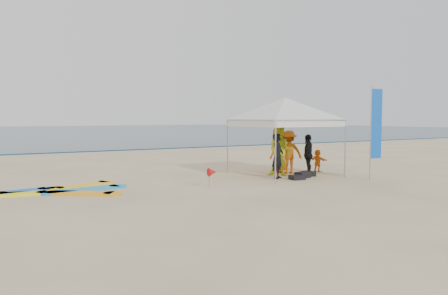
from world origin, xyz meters
TOP-DOWN VIEW (x-y plane):
  - ground at (0.00, 0.00)m, footprint 120.00×120.00m
  - ocean at (0.00, 60.00)m, footprint 160.00×84.00m
  - shoreline_foam at (0.00, 18.20)m, footprint 160.00×1.20m
  - person_black_a at (3.19, 2.30)m, footprint 0.72×0.67m
  - person_yellow at (3.70, 2.81)m, footprint 1.19×1.16m
  - person_orange_a at (4.45, 3.25)m, footprint 1.27×0.99m
  - person_black_b at (4.78, 2.48)m, footprint 0.97×0.89m
  - person_orange_b at (4.23, 3.64)m, footprint 1.06×0.89m
  - person_seated at (5.83, 3.09)m, footprint 0.35×0.88m
  - canopy_tent at (3.95, 2.90)m, footprint 4.55×4.55m
  - feather_flag at (6.06, 0.34)m, footprint 0.57×0.04m
  - marker_pennant at (0.13, 1.68)m, footprint 0.28×0.28m
  - gear_pile at (4.14, 2.00)m, footprint 1.49×0.90m
  - surfboard_spread at (-4.82, 3.24)m, footprint 4.99×2.83m

SIDE VIEW (x-z plane):
  - ground at x=0.00m, z-range 0.00..0.00m
  - shoreline_foam at x=0.00m, z-range 0.00..0.01m
  - surfboard_spread at x=-4.82m, z-range 0.00..0.07m
  - ocean at x=0.00m, z-range 0.00..0.08m
  - gear_pile at x=4.14m, z-range -0.01..0.21m
  - person_seated at x=5.83m, z-range 0.00..0.92m
  - marker_pennant at x=0.13m, z-range 0.18..0.81m
  - person_black_b at x=4.78m, z-range 0.00..1.59m
  - person_black_a at x=3.19m, z-range 0.00..1.66m
  - person_orange_a at x=4.45m, z-range 0.00..1.72m
  - person_orange_b at x=4.23m, z-range 0.00..1.86m
  - person_yellow at x=3.70m, z-range 0.00..1.93m
  - feather_flag at x=6.06m, z-range 0.30..3.66m
  - canopy_tent at x=3.95m, z-range 1.28..4.71m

